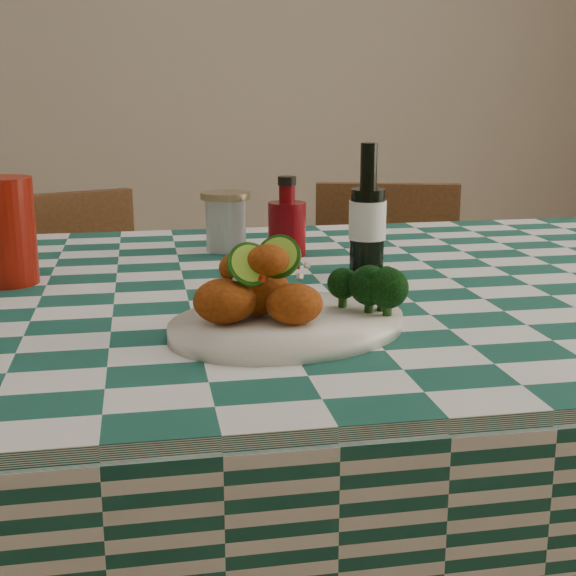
{
  "coord_description": "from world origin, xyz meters",
  "views": [
    {
      "loc": [
        -0.16,
        -1.15,
        1.07
      ],
      "look_at": [
        0.01,
        -0.23,
        0.84
      ],
      "focal_mm": 50.0,
      "sensor_mm": 36.0,
      "label": 1
    }
  ],
  "objects": [
    {
      "name": "mason_jar",
      "position": [
        -0.01,
        0.28,
        0.84
      ],
      "size": [
        0.1,
        0.1,
        0.11
      ],
      "primitive_type": null,
      "rotation": [
        0.0,
        0.0,
        0.14
      ],
      "color": "#B2BCBA",
      "rests_on": "dining_table"
    },
    {
      "name": "plate",
      "position": [
        0.01,
        -0.23,
        0.8
      ],
      "size": [
        0.37,
        0.33,
        0.02
      ],
      "primitive_type": null,
      "rotation": [
        0.0,
        0.0,
        0.38
      ],
      "color": "white",
      "rests_on": "dining_table"
    },
    {
      "name": "dining_table",
      "position": [
        0.0,
        0.0,
        0.39
      ],
      "size": [
        1.66,
        1.06,
        0.79
      ],
      "primitive_type": null,
      "color": "#185044",
      "rests_on": "ground"
    },
    {
      "name": "ketchup_bottle",
      "position": [
        0.09,
        0.22,
        0.86
      ],
      "size": [
        0.08,
        0.08,
        0.14
      ],
      "primitive_type": null,
      "rotation": [
        0.0,
        0.0,
        -0.18
      ],
      "color": "#630409",
      "rests_on": "dining_table"
    },
    {
      "name": "wooden_chair_right",
      "position": [
        0.44,
        0.72,
        0.42
      ],
      "size": [
        0.47,
        0.48,
        0.83
      ],
      "primitive_type": null,
      "rotation": [
        0.0,
        0.0,
        -0.26
      ],
      "color": "#472814",
      "rests_on": "ground"
    },
    {
      "name": "red_tumbler",
      "position": [
        -0.37,
        0.09,
        0.87
      ],
      "size": [
        0.11,
        0.11,
        0.16
      ],
      "primitive_type": "cylinder",
      "rotation": [
        0.0,
        0.0,
        -0.29
      ],
      "color": "maroon",
      "rests_on": "dining_table"
    },
    {
      "name": "beer_bottle",
      "position": [
        0.18,
        0.03,
        0.89
      ],
      "size": [
        0.07,
        0.07,
        0.21
      ],
      "primitive_type": null,
      "rotation": [
        0.0,
        0.0,
        0.21
      ],
      "color": "black",
      "rests_on": "dining_table"
    },
    {
      "name": "wooden_chair_left",
      "position": [
        -0.3,
        0.72,
        0.41
      ],
      "size": [
        0.5,
        0.51,
        0.82
      ],
      "primitive_type": null,
      "rotation": [
        0.0,
        0.0,
        0.38
      ],
      "color": "#472814",
      "rests_on": "ground"
    },
    {
      "name": "fried_chicken_pile",
      "position": [
        -0.02,
        -0.23,
        0.85
      ],
      "size": [
        0.14,
        0.1,
        0.09
      ],
      "primitive_type": null,
      "color": "#AA4310",
      "rests_on": "plate"
    },
    {
      "name": "broccoli_side",
      "position": [
        0.11,
        -0.22,
        0.83
      ],
      "size": [
        0.08,
        0.08,
        0.06
      ],
      "primitive_type": null,
      "color": "black",
      "rests_on": "plate"
    }
  ]
}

